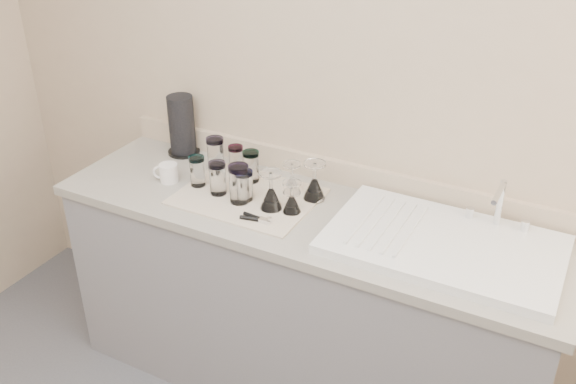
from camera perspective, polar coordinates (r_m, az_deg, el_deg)
The scene contains 18 objects.
room_envelope at distance 1.36m, azimuth -21.37°, elevation -0.82°, with size 3.54×3.50×2.52m.
counter_unit at distance 2.77m, azimuth 1.38°, elevation -9.75°, with size 2.06×0.62×0.90m.
sink_unit at distance 2.35m, azimuth 13.70°, elevation -4.49°, with size 0.82×0.50×0.22m.
dish_towel at distance 2.61m, azimuth -3.63°, elevation -0.39°, with size 0.55×0.42×0.01m, color silver.
tumbler_teal at distance 2.79m, azimuth -6.46°, elevation 3.38°, with size 0.08×0.08×0.15m.
tumbler_cyan at distance 2.76m, azimuth -4.65°, elevation 2.88°, with size 0.06×0.06×0.13m.
tumbler_purple at distance 2.69m, azimuth -3.30°, elevation 2.31°, with size 0.07×0.07×0.14m.
tumbler_magenta at distance 2.68m, azimuth -8.07°, elevation 1.88°, with size 0.07×0.07×0.13m.
tumbler_blue at distance 2.61m, azimuth -6.27°, elevation 1.26°, with size 0.07×0.07×0.14m.
tumbler_lavender at distance 2.56m, azimuth -3.82°, elevation 0.62°, with size 0.06×0.06×0.13m.
tumbler_extra at distance 2.53m, azimuth -4.39°, elevation 0.75°, with size 0.08×0.08×0.16m.
goblet_back_left at distance 2.61m, azimuth 0.34°, elevation 0.81°, with size 0.07×0.07×0.13m.
goblet_back_right at distance 2.57m, azimuth 2.35°, elevation 0.51°, with size 0.09×0.09×0.16m.
goblet_front_left at distance 2.50m, azimuth -1.51°, elevation -0.37°, with size 0.09×0.09×0.16m.
goblet_front_right at distance 2.48m, azimuth 0.33°, elevation -0.87°, with size 0.07×0.07×0.13m.
can_opener at distance 2.44m, azimuth -2.82°, elevation -2.38°, with size 0.12×0.05×0.02m.
white_mug at distance 2.76m, azimuth -10.61°, elevation 1.68°, with size 0.12×0.10×0.08m.
paper_towel_roll at distance 2.97m, azimuth -9.43°, elevation 5.82°, with size 0.15×0.15×0.28m.
Camera 1 is at (0.95, -0.74, 2.19)m, focal length 40.00 mm.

